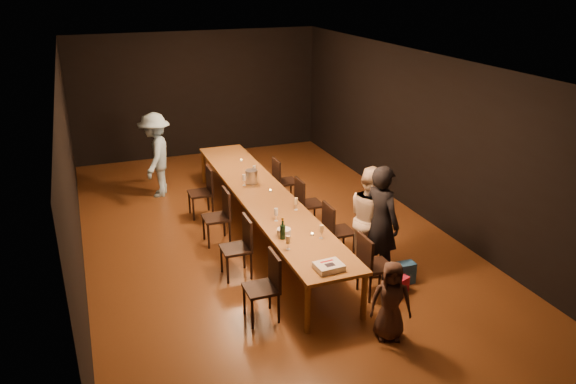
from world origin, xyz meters
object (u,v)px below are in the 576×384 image
object	(u,v)px
woman_tan	(371,218)
plate_stack	(284,233)
table	(264,197)
chair_right_3	(286,181)
chair_left_3	(200,192)
chair_right_1	(339,230)
man_blue	(156,155)
chair_right_0	(376,265)
chair_right_2	(310,203)
chair_left_2	(216,217)
woman_birthday	(381,223)
birthday_cake	(329,267)
chair_left_1	(236,248)
champagne_bottle	(283,228)
ice_bucket	(251,177)
child	(391,301)
chair_left_0	(261,288)

from	to	relation	value
woman_tan	plate_stack	size ratio (longest dim) A/B	8.12
table	chair_right_3	xyz separation A→B (m)	(0.85, 1.20, -0.24)
chair_left_3	table	bearing A→B (deg)	-144.69
chair_right_1	chair_right_3	xyz separation A→B (m)	(0.00, 2.40, 0.00)
man_blue	chair_right_0	bearing A→B (deg)	44.89
chair_right_3	plate_stack	distance (m)	3.05
chair_right_0	chair_right_2	size ratio (longest dim) A/B	1.00
chair_left_2	woman_birthday	world-z (taller)	woman_birthday
woman_birthday	birthday_cake	xyz separation A→B (m)	(-1.19, -0.77, -0.09)
chair_left_1	champagne_bottle	bearing A→B (deg)	-131.53
chair_right_3	man_blue	xyz separation A→B (m)	(-2.28, 1.34, 0.39)
chair_right_3	ice_bucket	distance (m)	1.13
chair_left_3	woman_birthday	bearing A→B (deg)	-147.64
table	champagne_bottle	bearing A→B (deg)	-99.58
chair_left_2	child	size ratio (longest dim) A/B	0.89
chair_right_0	table	bearing A→B (deg)	-160.50
birthday_cake	plate_stack	world-z (taller)	plate_stack
chair_left_2	man_blue	distance (m)	2.63
chair_right_0	chair_right_3	size ratio (longest dim) A/B	1.00
chair_right_2	plate_stack	size ratio (longest dim) A/B	4.59
woman_tan	champagne_bottle	world-z (taller)	woman_tan
champagne_bottle	woman_tan	bearing A→B (deg)	1.33
man_blue	ice_bucket	bearing A→B (deg)	56.12
chair_left_3	plate_stack	world-z (taller)	chair_left_3
chair_right_1	woman_tan	bearing A→B (deg)	32.80
chair_left_2	woman_birthday	size ratio (longest dim) A/B	0.53
ice_bucket	birthday_cake	bearing A→B (deg)	-90.24
child	champagne_bottle	xyz separation A→B (m)	(-0.80, 1.65, 0.39)
chair_right_1	chair_left_0	size ratio (longest dim) A/B	1.00
champagne_bottle	table	bearing A→B (deg)	80.42
chair_right_0	woman_birthday	world-z (taller)	woman_birthday
table	chair_right_1	world-z (taller)	chair_right_1
chair_right_0	chair_left_3	bearing A→B (deg)	-154.72
table	man_blue	xyz separation A→B (m)	(-1.43, 2.54, 0.16)
chair_left_3	man_blue	xyz separation A→B (m)	(-0.58, 1.34, 0.39)
chair_right_3	woman_tan	distance (m)	2.90
woman_tan	birthday_cake	bearing A→B (deg)	138.19
birthday_cake	champagne_bottle	bearing A→B (deg)	99.88
chair_right_0	chair_right_2	distance (m)	2.40
chair_right_2	chair_left_0	size ratio (longest dim) A/B	1.00
champagne_bottle	chair_left_1	bearing A→B (deg)	138.47
child	ice_bucket	world-z (taller)	child
birthday_cake	ice_bucket	xyz separation A→B (m)	(0.01, 3.34, 0.08)
chair_left_3	chair_left_2	bearing A→B (deg)	-180.00
chair_left_1	chair_right_0	bearing A→B (deg)	-125.22
chair_right_0	chair_left_3	xyz separation A→B (m)	(-1.70, 3.60, 0.00)
chair_right_3	chair_left_3	bearing A→B (deg)	-90.00
table	birthday_cake	size ratio (longest dim) A/B	16.40
chair_right_2	child	distance (m)	3.37
chair_right_0	birthday_cake	bearing A→B (deg)	-69.69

